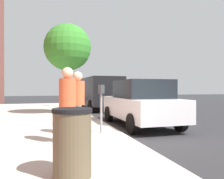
% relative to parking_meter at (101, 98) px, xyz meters
% --- Properties ---
extents(ground_plane, '(80.00, 80.00, 0.00)m').
position_rel_parking_meter_xyz_m(ground_plane, '(0.02, -0.61, -1.17)').
color(ground_plane, '#2B2B2D').
rests_on(ground_plane, ground).
extents(sidewalk_slab, '(28.00, 6.00, 0.15)m').
position_rel_parking_meter_xyz_m(sidewalk_slab, '(0.02, 2.39, -1.09)').
color(sidewalk_slab, '#B7B2A8').
rests_on(sidewalk_slab, ground_plane).
extents(parking_meter, '(0.36, 0.12, 1.41)m').
position_rel_parking_meter_xyz_m(parking_meter, '(0.00, 0.00, 0.00)').
color(parking_meter, gray).
rests_on(parking_meter, sidewalk_slab).
extents(pedestrian_at_meter, '(0.54, 0.39, 1.78)m').
position_rel_parking_meter_xyz_m(pedestrian_at_meter, '(-0.12, 0.71, 0.03)').
color(pedestrian_at_meter, '#726656').
rests_on(pedestrian_at_meter, sidewalk_slab).
extents(pedestrian_bystander, '(0.45, 0.40, 1.80)m').
position_rel_parking_meter_xyz_m(pedestrian_bystander, '(-1.05, 1.07, 0.05)').
color(pedestrian_bystander, tan).
rests_on(pedestrian_bystander, sidewalk_slab).
extents(parked_sedan_near, '(4.41, 1.99, 1.77)m').
position_rel_parking_meter_xyz_m(parked_sedan_near, '(1.60, -1.96, -0.27)').
color(parked_sedan_near, silver).
rests_on(parked_sedan_near, ground_plane).
extents(parked_van_far, '(5.23, 2.18, 2.18)m').
position_rel_parking_meter_xyz_m(parked_van_far, '(8.60, -1.96, 0.09)').
color(parked_van_far, black).
rests_on(parked_van_far, ground_plane).
extents(street_tree, '(2.37, 2.37, 4.58)m').
position_rel_parking_meter_xyz_m(street_tree, '(5.11, 0.51, 2.34)').
color(street_tree, brown).
rests_on(street_tree, sidewalk_slab).
extents(traffic_signal, '(0.24, 0.44, 3.60)m').
position_rel_parking_meter_xyz_m(traffic_signal, '(9.75, 0.03, 1.41)').
color(traffic_signal, black).
rests_on(traffic_signal, sidewalk_slab).
extents(trash_bin, '(0.59, 0.59, 1.01)m').
position_rel_parking_meter_xyz_m(trash_bin, '(-3.06, 1.18, -0.51)').
color(trash_bin, brown).
rests_on(trash_bin, sidewalk_slab).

